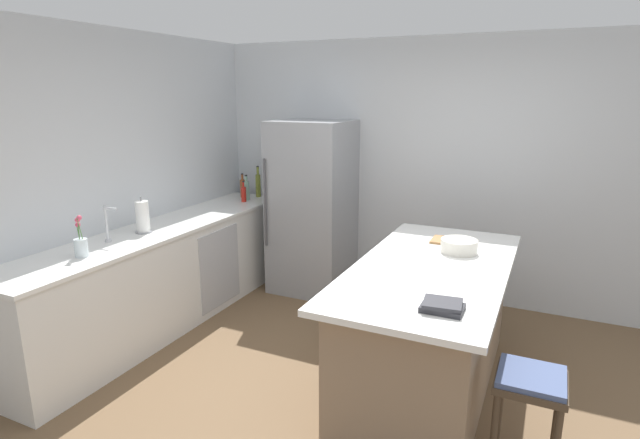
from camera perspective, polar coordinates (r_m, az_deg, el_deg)
The scene contains 17 objects.
ground_plane at distance 3.63m, azimuth 4.46°, elevation -20.68°, with size 7.20×7.20×0.00m, color brown.
wall_rear at distance 5.21m, azimuth 13.62°, elevation 5.28°, with size 6.00×0.10×2.60m, color silver.
wall_left at distance 4.53m, azimuth -25.59°, elevation 2.96°, with size 0.10×6.00×2.60m, color silver.
counter_run_left at distance 4.83m, azimuth -17.04°, elevation -6.00°, with size 0.65×3.20×0.91m.
kitchen_island at distance 3.71m, azimuth 12.17°, elevation -11.76°, with size 0.99×2.07×0.92m.
refrigerator at distance 5.30m, azimuth -0.88°, elevation 1.40°, with size 0.77×0.75×1.80m.
bar_stool at distance 3.06m, azimuth 22.63°, elevation -17.67°, with size 0.36×0.36×0.63m.
sink_faucet at distance 4.32m, azimuth -22.91°, elevation -0.37°, with size 0.15×0.05×0.30m.
flower_vase at distance 4.04m, azimuth -25.43°, elevation -2.61°, with size 0.09×0.09×0.31m.
paper_towel_roll at distance 4.52m, azimuth -19.44°, elevation 0.24°, with size 0.14×0.14×0.31m.
olive_oil_bottle at distance 5.78m, azimuth -7.02°, elevation 3.96°, with size 0.06×0.06×0.35m.
vinegar_bottle at distance 5.78m, azimuth -8.75°, elevation 3.58°, with size 0.06×0.06×0.27m.
gin_bottle at distance 5.63m, azimuth -8.33°, elevation 3.33°, with size 0.07×0.07×0.28m.
hot_sauce_bottle at distance 5.54m, azimuth -8.63°, elevation 2.89°, with size 0.05×0.05×0.23m.
cookbook_stack at distance 2.85m, azimuth 13.69°, elevation -9.50°, with size 0.22×0.20×0.05m.
mixing_bowl at distance 3.86m, azimuth 15.46°, elevation -2.91°, with size 0.27×0.27×0.10m.
cutting_board at distance 4.11m, azimuth 14.89°, elevation -2.42°, with size 0.34×0.22×0.02m.
Camera 1 is at (1.02, -2.80, 2.08)m, focal length 28.28 mm.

